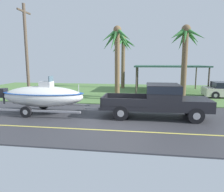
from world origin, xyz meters
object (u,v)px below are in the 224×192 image
(palm_tree_near_right, at_px, (185,46))
(palm_tree_mid, at_px, (123,49))
(palm_tree_near_left, at_px, (117,46))
(pickup_truck_towing, at_px, (162,99))
(carport_awning, at_px, (169,67))
(boat_on_trailer, at_px, (43,96))
(utility_pole, at_px, (26,51))

(palm_tree_near_right, distance_m, palm_tree_mid, 9.46)
(palm_tree_near_left, xyz_separation_m, palm_tree_near_right, (5.15, 0.26, -0.04))
(palm_tree_near_left, height_order, palm_tree_mid, palm_tree_mid)
(pickup_truck_towing, bearing_deg, carport_awning, 81.73)
(boat_on_trailer, distance_m, palm_tree_near_left, 7.10)
(boat_on_trailer, bearing_deg, utility_pole, 128.24)
(boat_on_trailer, bearing_deg, pickup_truck_towing, 0.00)
(boat_on_trailer, height_order, carport_awning, carport_awning)
(palm_tree_mid, bearing_deg, utility_pole, -128.00)
(utility_pole, bearing_deg, palm_tree_near_right, 4.91)
(carport_awning, xyz_separation_m, palm_tree_mid, (-5.01, 2.05, 1.99))
(pickup_truck_towing, height_order, boat_on_trailer, boat_on_trailer)
(boat_on_trailer, xyz_separation_m, palm_tree_near_right, (9.02, 5.26, 3.18))
(pickup_truck_towing, relative_size, palm_tree_near_right, 1.03)
(palm_tree_near_right, height_order, palm_tree_mid, palm_tree_mid)
(palm_tree_mid, xyz_separation_m, utility_pole, (-6.85, -8.76, -0.67))
(pickup_truck_towing, height_order, utility_pole, utility_pole)
(carport_awning, xyz_separation_m, palm_tree_near_left, (-4.68, -5.91, 1.68))
(pickup_truck_towing, height_order, palm_tree_mid, palm_tree_mid)
(boat_on_trailer, xyz_separation_m, utility_pole, (-3.31, 4.20, 2.86))
(carport_awning, bearing_deg, pickup_truck_towing, -98.27)
(pickup_truck_towing, distance_m, palm_tree_mid, 13.87)
(palm_tree_near_right, bearing_deg, pickup_truck_towing, -111.36)
(boat_on_trailer, xyz_separation_m, palm_tree_mid, (3.54, 12.96, 3.53))
(palm_tree_near_right, bearing_deg, palm_tree_mid, 125.43)
(palm_tree_near_left, height_order, utility_pole, utility_pole)
(pickup_truck_towing, bearing_deg, palm_tree_near_right, 68.64)
(palm_tree_mid, height_order, utility_pole, utility_pole)
(palm_tree_mid, distance_m, utility_pole, 11.14)
(palm_tree_near_left, bearing_deg, carport_awning, 51.60)
(utility_pole, bearing_deg, carport_awning, 29.50)
(carport_awning, distance_m, utility_pole, 13.69)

